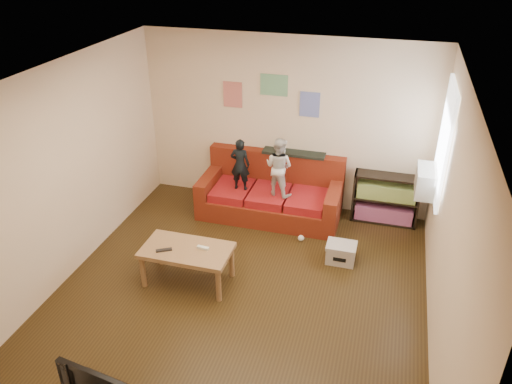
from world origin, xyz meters
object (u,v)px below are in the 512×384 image
(child_a, at_px, (240,165))
(bookshelf, at_px, (385,201))
(coffee_table, at_px, (187,253))
(file_box, at_px, (341,253))
(sofa, at_px, (271,195))
(child_b, at_px, (279,167))

(child_a, height_order, bookshelf, child_a)
(child_a, xyz_separation_m, coffee_table, (-0.14, -1.79, -0.43))
(coffee_table, distance_m, bookshelf, 3.19)
(coffee_table, distance_m, file_box, 2.08)
(bookshelf, bearing_deg, sofa, -172.54)
(sofa, height_order, file_box, sofa)
(child_a, bearing_deg, child_b, 177.69)
(bookshelf, bearing_deg, child_a, -169.59)
(sofa, bearing_deg, file_box, -39.29)
(sofa, xyz_separation_m, bookshelf, (1.73, 0.23, 0.03))
(child_a, height_order, coffee_table, child_a)
(file_box, bearing_deg, bookshelf, 68.10)
(child_a, relative_size, bookshelf, 0.84)
(child_b, xyz_separation_m, coffee_table, (-0.74, -1.79, -0.47))
(child_a, height_order, file_box, child_a)
(child_b, height_order, bookshelf, child_b)
(bookshelf, height_order, file_box, bookshelf)
(file_box, bearing_deg, child_a, 153.67)
(child_a, height_order, child_b, child_b)
(sofa, distance_m, child_b, 0.63)
(child_a, distance_m, bookshelf, 2.27)
(sofa, relative_size, child_a, 2.64)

